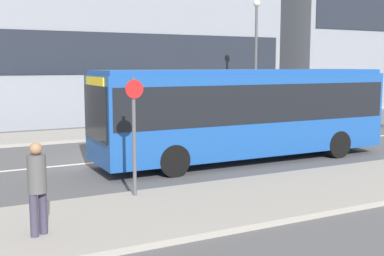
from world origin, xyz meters
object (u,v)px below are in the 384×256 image
object	(u,v)px
pedestrian_near_stop	(37,183)
bus_stop_sign	(134,128)
street_lamp	(256,49)
city_bus	(244,108)
parked_car_0	(344,115)

from	to	relation	value
pedestrian_near_stop	bus_stop_sign	bearing A→B (deg)	7.07
pedestrian_near_stop	street_lamp	distance (m)	17.89
pedestrian_near_stop	city_bus	bearing A→B (deg)	4.30
city_bus	parked_car_0	xyz separation A→B (m)	(9.72, 5.19, -1.15)
parked_car_0	street_lamp	world-z (taller)	street_lamp
street_lamp	city_bus	bearing A→B (deg)	-127.01
street_lamp	pedestrian_near_stop	bearing A→B (deg)	-137.55
pedestrian_near_stop	street_lamp	size ratio (longest dim) A/B	0.27
pedestrian_near_stop	bus_stop_sign	size ratio (longest dim) A/B	0.61
parked_car_0	bus_stop_sign	size ratio (longest dim) A/B	1.55
street_lamp	bus_stop_sign	bearing A→B (deg)	-135.93
city_bus	street_lamp	xyz separation A→B (m)	(5.37, 7.12, 2.30)
parked_car_0	bus_stop_sign	bearing A→B (deg)	-151.04
parked_car_0	bus_stop_sign	xyz separation A→B (m)	(-14.82, -8.20, 1.14)
city_bus	pedestrian_near_stop	xyz separation A→B (m)	(-7.65, -4.78, -0.67)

